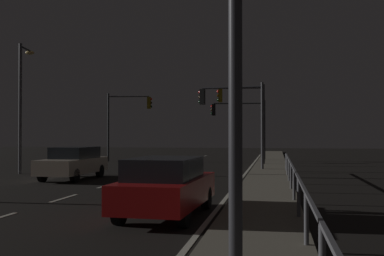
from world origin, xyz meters
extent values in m
plane|color=black|center=(0.00, 17.50, 0.00)|extent=(112.00, 112.00, 0.00)
cube|color=gray|center=(6.75, 17.50, 0.07)|extent=(2.14, 77.00, 0.14)
cube|color=silver|center=(0.00, 13.00, 0.01)|extent=(0.14, 2.00, 0.01)
cube|color=silver|center=(0.00, 17.00, 0.01)|extent=(0.14, 2.00, 0.01)
cube|color=silver|center=(0.00, 21.00, 0.01)|extent=(0.14, 2.00, 0.01)
cube|color=silver|center=(0.00, 25.00, 0.01)|extent=(0.14, 2.00, 0.01)
cube|color=silver|center=(0.00, 29.00, 0.01)|extent=(0.14, 2.00, 0.01)
cube|color=silver|center=(0.00, 33.00, 0.01)|extent=(0.14, 2.00, 0.01)
cube|color=silver|center=(0.00, 37.00, 0.01)|extent=(0.14, 2.00, 0.01)
cube|color=silver|center=(0.00, 41.00, 0.01)|extent=(0.14, 2.00, 0.01)
cube|color=silver|center=(0.00, 45.00, 0.01)|extent=(0.14, 2.00, 0.01)
cube|color=silver|center=(5.43, 22.50, 0.01)|extent=(0.14, 53.00, 0.01)
cube|color=#B71414|center=(4.25, 10.26, 0.67)|extent=(1.99, 4.47, 0.70)
cube|color=#1E2328|center=(4.24, 10.01, 1.29)|extent=(1.70, 2.53, 0.55)
cylinder|color=black|center=(3.51, 11.70, 0.32)|extent=(0.25, 0.65, 0.64)
cylinder|color=black|center=(5.11, 11.64, 0.32)|extent=(0.25, 0.65, 0.64)
cylinder|color=black|center=(3.40, 8.89, 0.32)|extent=(0.25, 0.65, 0.64)
cylinder|color=black|center=(5.00, 8.82, 0.32)|extent=(0.25, 0.65, 0.64)
cube|color=beige|center=(-2.58, 19.28, 0.67)|extent=(1.95, 4.45, 0.70)
cube|color=#1E2328|center=(-2.57, 19.53, 1.29)|extent=(1.67, 2.51, 0.55)
cylinder|color=black|center=(-1.82, 17.85, 0.32)|extent=(0.24, 0.65, 0.64)
cylinder|color=black|center=(-3.42, 17.90, 0.32)|extent=(0.24, 0.65, 0.64)
cylinder|color=black|center=(-1.74, 20.67, 0.32)|extent=(0.24, 0.65, 0.64)
cylinder|color=black|center=(-3.34, 20.71, 0.32)|extent=(0.24, 0.65, 0.64)
cylinder|color=#4C4C51|center=(6.31, 26.03, 2.71)|extent=(0.16, 0.16, 5.14)
cylinder|color=#38383D|center=(4.48, 26.25, 5.03)|extent=(3.68, 0.56, 0.11)
cube|color=black|center=(2.65, 26.48, 4.51)|extent=(0.32, 0.37, 0.95)
sphere|color=red|center=(2.49, 26.50, 4.81)|extent=(0.20, 0.20, 0.20)
sphere|color=black|center=(2.49, 26.50, 4.51)|extent=(0.20, 0.20, 0.20)
sphere|color=black|center=(2.49, 26.50, 4.21)|extent=(0.20, 0.20, 0.20)
cylinder|color=#2D3033|center=(-6.28, 34.01, 2.76)|extent=(0.16, 0.16, 5.51)
cylinder|color=#4C4C51|center=(-4.63, 34.19, 5.26)|extent=(3.33, 0.48, 0.11)
cube|color=olive|center=(-2.97, 34.37, 4.74)|extent=(0.32, 0.37, 0.95)
sphere|color=red|center=(-2.81, 34.39, 5.04)|extent=(0.20, 0.20, 0.20)
sphere|color=black|center=(-2.81, 34.39, 4.74)|extent=(0.20, 0.20, 0.20)
sphere|color=black|center=(-2.81, 34.39, 4.44)|extent=(0.20, 0.20, 0.20)
cylinder|color=#38383D|center=(6.27, 31.01, 2.92)|extent=(0.16, 0.16, 5.56)
cylinder|color=#38383D|center=(4.76, 30.84, 5.45)|extent=(3.01, 0.44, 0.11)
cube|color=olive|center=(3.26, 30.67, 4.92)|extent=(0.32, 0.37, 0.95)
sphere|color=red|center=(3.11, 30.66, 5.22)|extent=(0.20, 0.20, 0.20)
sphere|color=black|center=(3.11, 30.66, 4.92)|extent=(0.20, 0.20, 0.20)
sphere|color=black|center=(3.11, 30.66, 4.62)|extent=(0.20, 0.20, 0.20)
cylinder|color=#38383D|center=(6.17, 36.82, 2.57)|extent=(0.16, 0.16, 4.86)
cylinder|color=#2D3033|center=(4.10, 36.62, 4.75)|extent=(4.16, 0.49, 0.11)
cube|color=black|center=(2.02, 36.43, 4.23)|extent=(0.31, 0.36, 0.95)
sphere|color=red|center=(1.87, 36.42, 4.53)|extent=(0.20, 0.20, 0.20)
sphere|color=black|center=(1.87, 36.42, 4.23)|extent=(0.20, 0.20, 0.20)
sphere|color=black|center=(1.87, 36.42, 3.93)|extent=(0.20, 0.20, 0.20)
cylinder|color=#38383D|center=(6.61, 4.14, 3.60)|extent=(0.18, 0.18, 6.92)
cylinder|color=#4C4C51|center=(-6.86, 21.79, 3.62)|extent=(0.18, 0.18, 7.24)
cylinder|color=#2D3033|center=(-6.99, 22.53, 7.09)|extent=(0.36, 1.49, 0.10)
ellipsoid|color=#F9D172|center=(-7.12, 23.26, 6.99)|extent=(0.56, 0.36, 0.24)
cylinder|color=#59595E|center=(7.67, 7.01, 0.61)|extent=(0.09, 0.09, 0.95)
cylinder|color=#59595E|center=(7.67, 10.01, 0.61)|extent=(0.09, 0.09, 0.95)
cylinder|color=#59595E|center=(7.67, 13.02, 0.61)|extent=(0.09, 0.09, 0.95)
cylinder|color=#59595E|center=(7.67, 16.02, 0.61)|extent=(0.09, 0.09, 0.95)
cylinder|color=#59595E|center=(7.67, 19.02, 0.61)|extent=(0.09, 0.09, 0.95)
cylinder|color=#59595E|center=(7.67, 22.03, 0.61)|extent=(0.09, 0.09, 0.95)
cylinder|color=#59595E|center=(7.67, 25.03, 0.61)|extent=(0.09, 0.09, 0.95)
cube|color=slate|center=(7.67, 11.51, 1.09)|extent=(0.06, 27.03, 0.06)
camera|label=1|loc=(7.13, -1.84, 2.18)|focal=43.50mm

